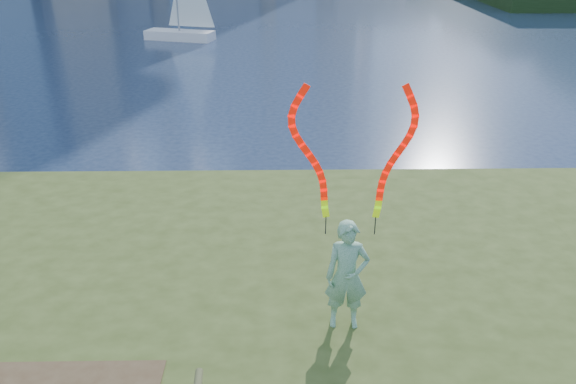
{
  "coord_description": "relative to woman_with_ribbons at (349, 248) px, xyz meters",
  "views": [
    {
      "loc": [
        1.07,
        -8.06,
        6.58
      ],
      "look_at": [
        1.23,
        1.0,
        2.24
      ],
      "focal_mm": 35.0,
      "sensor_mm": 36.0,
      "label": 1
    }
  ],
  "objects": [
    {
      "name": "woman_with_ribbons",
      "position": [
        0.0,
        0.0,
        0.0
      ],
      "size": [
        2.13,
        0.46,
        4.19
      ],
      "rotation": [
        0.0,
        0.0,
        -0.03
      ],
      "color": "#1E6632",
      "rests_on": "grassy_knoll"
    },
    {
      "name": "ground",
      "position": [
        -2.11,
        0.87,
        -2.19
      ],
      "size": [
        320.0,
        320.0,
        0.0
      ],
      "primitive_type": "plane",
      "color": "#1B2844",
      "rests_on": "ground"
    },
    {
      "name": "sailboat",
      "position": [
        -6.97,
        28.76,
        -1.0
      ],
      "size": [
        4.57,
        2.56,
        6.91
      ],
      "rotation": [
        0.0,
        0.0,
        -0.29
      ],
      "color": "white",
      "rests_on": "ground"
    }
  ]
}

